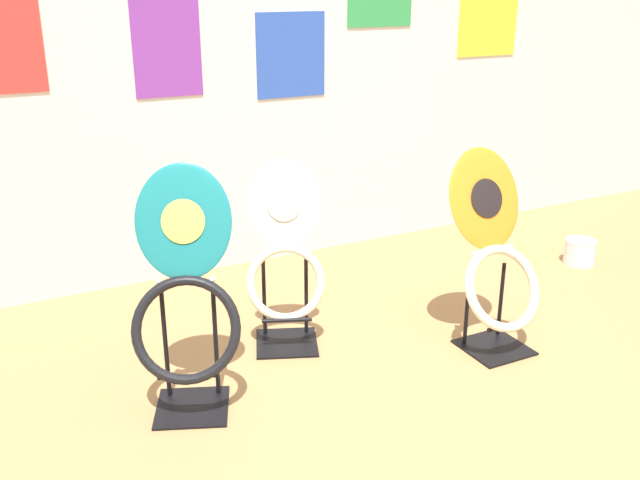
{
  "coord_description": "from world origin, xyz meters",
  "views": [
    {
      "loc": [
        -1.59,
        -1.27,
        1.58
      ],
      "look_at": [
        -0.27,
        1.24,
        0.55
      ],
      "focal_mm": 40.0,
      "sensor_mm": 36.0,
      "label": 1
    }
  ],
  "objects_px": {
    "toilet_seat_display_orange_sun": "(495,257)",
    "paint_can": "(580,251)",
    "toilet_seat_display_white_plain": "(285,265)",
    "toilet_seat_display_teal_sax": "(186,296)"
  },
  "relations": [
    {
      "from": "toilet_seat_display_orange_sun",
      "to": "toilet_seat_display_white_plain",
      "type": "xyz_separation_m",
      "value": [
        -0.82,
        0.43,
        -0.04
      ]
    },
    {
      "from": "toilet_seat_display_teal_sax",
      "to": "toilet_seat_display_white_plain",
      "type": "height_order",
      "value": "toilet_seat_display_teal_sax"
    },
    {
      "from": "paint_can",
      "to": "toilet_seat_display_orange_sun",
      "type": "bearing_deg",
      "value": -155.17
    },
    {
      "from": "toilet_seat_display_orange_sun",
      "to": "paint_can",
      "type": "distance_m",
      "value": 1.31
    },
    {
      "from": "toilet_seat_display_orange_sun",
      "to": "toilet_seat_display_teal_sax",
      "type": "xyz_separation_m",
      "value": [
        -1.36,
        0.16,
        0.04
      ]
    },
    {
      "from": "toilet_seat_display_orange_sun",
      "to": "paint_can",
      "type": "xyz_separation_m",
      "value": [
        1.15,
        0.53,
        -0.35
      ]
    },
    {
      "from": "toilet_seat_display_teal_sax",
      "to": "toilet_seat_display_white_plain",
      "type": "distance_m",
      "value": 0.61
    },
    {
      "from": "paint_can",
      "to": "toilet_seat_display_white_plain",
      "type": "bearing_deg",
      "value": -177.12
    },
    {
      "from": "toilet_seat_display_teal_sax",
      "to": "toilet_seat_display_orange_sun",
      "type": "bearing_deg",
      "value": -6.7
    },
    {
      "from": "toilet_seat_display_teal_sax",
      "to": "toilet_seat_display_white_plain",
      "type": "xyz_separation_m",
      "value": [
        0.54,
        0.27,
        -0.07
      ]
    }
  ]
}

